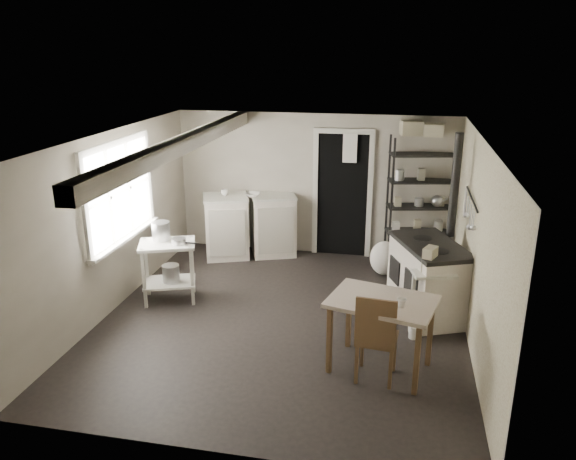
% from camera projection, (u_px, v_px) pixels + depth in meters
% --- Properties ---
extents(floor, '(5.00, 5.00, 0.00)m').
position_uv_depth(floor, '(283.00, 319.00, 7.12)').
color(floor, black).
rests_on(floor, ground).
extents(ceiling, '(5.00, 5.00, 0.00)m').
position_uv_depth(ceiling, '(283.00, 138.00, 6.40)').
color(ceiling, beige).
rests_on(ceiling, wall_back).
extents(wall_back, '(4.50, 0.02, 2.30)m').
position_uv_depth(wall_back, '(315.00, 185.00, 9.08)').
color(wall_back, '#ABA392').
rests_on(wall_back, ground).
extents(wall_front, '(4.50, 0.02, 2.30)m').
position_uv_depth(wall_front, '(218.00, 333.00, 4.43)').
color(wall_front, '#ABA392').
rests_on(wall_front, ground).
extents(wall_left, '(0.02, 5.00, 2.30)m').
position_uv_depth(wall_left, '(111.00, 223.00, 7.18)').
color(wall_left, '#ABA392').
rests_on(wall_left, ground).
extents(wall_right, '(0.02, 5.00, 2.30)m').
position_uv_depth(wall_right, '(478.00, 246.00, 6.33)').
color(wall_right, '#ABA392').
rests_on(wall_right, ground).
extents(window, '(0.12, 1.76, 1.28)m').
position_uv_depth(window, '(118.00, 192.00, 7.25)').
color(window, beige).
rests_on(window, wall_left).
extents(doorway, '(0.96, 0.10, 2.08)m').
position_uv_depth(doorway, '(342.00, 196.00, 9.02)').
color(doorway, beige).
rests_on(doorway, ground).
extents(ceiling_beam, '(0.18, 5.00, 0.18)m').
position_uv_depth(ceiling_beam, '(184.00, 144.00, 6.65)').
color(ceiling_beam, beige).
rests_on(ceiling_beam, ceiling).
extents(wallpaper_panel, '(0.01, 5.00, 2.30)m').
position_uv_depth(wallpaper_panel, '(477.00, 246.00, 6.34)').
color(wallpaper_panel, beige).
rests_on(wallpaper_panel, wall_right).
extents(utensil_rail, '(0.06, 1.20, 0.44)m').
position_uv_depth(utensil_rail, '(470.00, 198.00, 6.78)').
color(utensil_rail, silver).
rests_on(utensil_rail, wall_right).
extents(prep_table, '(0.85, 0.73, 0.82)m').
position_uv_depth(prep_table, '(169.00, 272.00, 7.55)').
color(prep_table, beige).
rests_on(prep_table, ground).
extents(stockpot, '(0.31, 0.31, 0.26)m').
position_uv_depth(stockpot, '(161.00, 231.00, 7.50)').
color(stockpot, silver).
rests_on(stockpot, prep_table).
extents(saucepan, '(0.23, 0.23, 0.11)m').
position_uv_depth(saucepan, '(179.00, 242.00, 7.36)').
color(saucepan, silver).
rests_on(saucepan, prep_table).
extents(bucket, '(0.29, 0.29, 0.25)m').
position_uv_depth(bucket, '(171.00, 274.00, 7.54)').
color(bucket, silver).
rests_on(bucket, prep_table).
extents(base_cabinets, '(1.67, 1.15, 1.01)m').
position_uv_depth(base_cabinets, '(250.00, 228.00, 9.20)').
color(base_cabinets, silver).
rests_on(base_cabinets, ground).
extents(mixing_bowl, '(0.32, 0.32, 0.08)m').
position_uv_depth(mixing_bowl, '(253.00, 200.00, 8.96)').
color(mixing_bowl, white).
rests_on(mixing_bowl, base_cabinets).
extents(counter_cup, '(0.15, 0.15, 0.10)m').
position_uv_depth(counter_cup, '(225.00, 198.00, 9.04)').
color(counter_cup, white).
rests_on(counter_cup, base_cabinets).
extents(shelf_rack, '(1.02, 0.57, 2.03)m').
position_uv_depth(shelf_rack, '(419.00, 206.00, 8.65)').
color(shelf_rack, black).
rests_on(shelf_rack, ground).
extents(shelf_jar, '(0.08, 0.09, 0.18)m').
position_uv_depth(shelf_jar, '(402.00, 179.00, 8.58)').
color(shelf_jar, white).
rests_on(shelf_jar, shelf_rack).
extents(storage_box_a, '(0.35, 0.32, 0.21)m').
position_uv_depth(storage_box_a, '(411.00, 136.00, 8.41)').
color(storage_box_a, beige).
rests_on(storage_box_a, shelf_rack).
extents(storage_box_b, '(0.30, 0.28, 0.18)m').
position_uv_depth(storage_box_b, '(434.00, 139.00, 8.31)').
color(storage_box_b, beige).
rests_on(storage_box_b, shelf_rack).
extents(stove, '(1.08, 1.37, 0.95)m').
position_uv_depth(stove, '(428.00, 281.00, 7.17)').
color(stove, silver).
rests_on(stove, ground).
extents(stovepipe, '(0.14, 0.14, 1.32)m').
position_uv_depth(stovepipe, '(455.00, 186.00, 7.22)').
color(stovepipe, black).
rests_on(stovepipe, stove).
extents(side_ledge, '(0.56, 0.38, 0.78)m').
position_uv_depth(side_ledge, '(432.00, 299.00, 6.69)').
color(side_ledge, beige).
rests_on(side_ledge, ground).
extents(oats_box, '(0.19, 0.23, 0.30)m').
position_uv_depth(oats_box, '(430.00, 253.00, 6.55)').
color(oats_box, beige).
rests_on(oats_box, side_ledge).
extents(work_table, '(1.22, 0.99, 0.81)m').
position_uv_depth(work_table, '(380.00, 337.00, 5.93)').
color(work_table, beige).
rests_on(work_table, ground).
extents(table_cup, '(0.13, 0.13, 0.09)m').
position_uv_depth(table_cup, '(401.00, 308.00, 5.63)').
color(table_cup, white).
rests_on(table_cup, work_table).
extents(chair, '(0.44, 0.46, 0.98)m').
position_uv_depth(chair, '(377.00, 336.00, 5.74)').
color(chair, brown).
rests_on(chair, ground).
extents(flour_sack, '(0.52, 0.48, 0.53)m').
position_uv_depth(flour_sack, '(384.00, 260.00, 8.44)').
color(flour_sack, white).
rests_on(flour_sack, ground).
extents(floor_crock, '(0.14, 0.14, 0.15)m').
position_uv_depth(floor_crock, '(414.00, 332.00, 6.65)').
color(floor_crock, white).
rests_on(floor_crock, ground).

